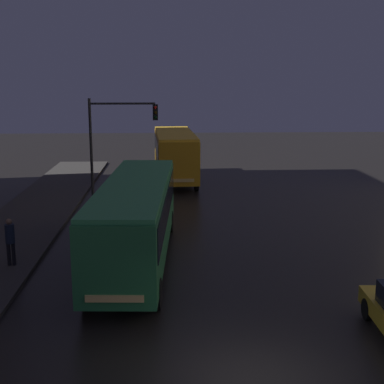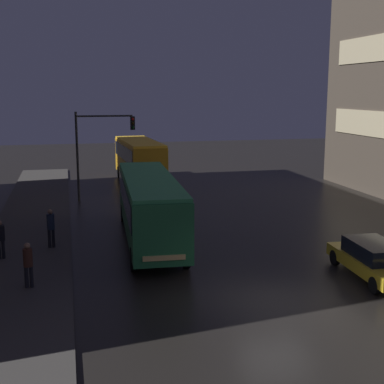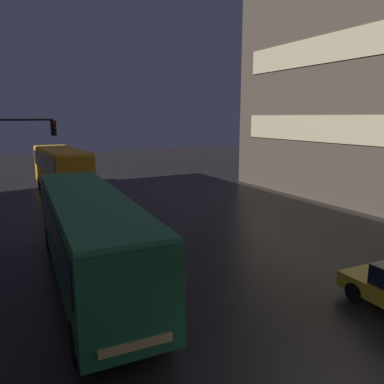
# 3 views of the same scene
# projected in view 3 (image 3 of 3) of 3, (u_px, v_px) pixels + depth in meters

# --- Properties ---
(bus_near) EXTENTS (3.03, 11.53, 3.22)m
(bus_near) POSITION_uv_depth(u_px,v_px,m) (89.00, 229.00, 13.03)
(bus_near) COLOR #236B38
(bus_near) RESTS_ON ground
(bus_far) EXTENTS (2.98, 9.57, 3.45)m
(bus_far) POSITION_uv_depth(u_px,v_px,m) (62.00, 166.00, 28.46)
(bus_far) COLOR orange
(bus_far) RESTS_ON ground
(traffic_light_main) EXTENTS (3.96, 0.35, 5.97)m
(traffic_light_main) POSITION_uv_depth(u_px,v_px,m) (12.00, 148.00, 21.30)
(traffic_light_main) COLOR #2D2D2D
(traffic_light_main) RESTS_ON ground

